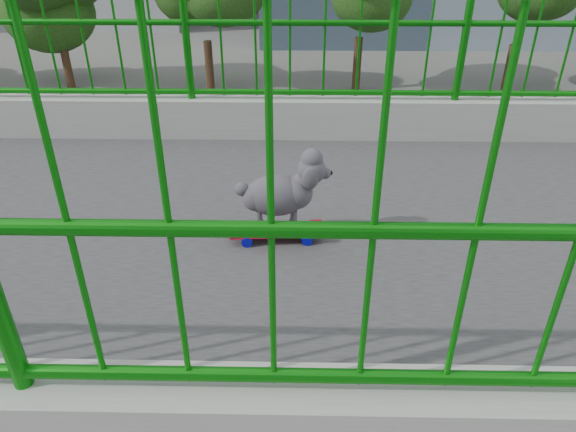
# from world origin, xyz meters

# --- Properties ---
(road) EXTENTS (18.00, 90.00, 0.02)m
(road) POSITION_xyz_m (-13.00, 0.00, 0.01)
(road) COLOR black
(road) RESTS_ON ground
(railing) EXTENTS (3.00, 24.00, 1.42)m
(railing) POSITION_xyz_m (0.00, 0.00, 7.21)
(railing) COLOR gray
(railing) RESTS_ON footbridge
(street_trees) EXTENTS (5.30, 60.40, 7.26)m
(street_trees) POSITION_xyz_m (-26.03, 1.06, 4.72)
(street_trees) COLOR black
(street_trees) RESTS_ON ground
(skateboard) EXTENTS (0.18, 0.50, 0.07)m
(skateboard) POSITION_xyz_m (0.12, 0.71, 7.05)
(skateboard) COLOR red
(skateboard) RESTS_ON footbridge
(poodle) EXTENTS (0.23, 0.50, 0.41)m
(poodle) POSITION_xyz_m (0.12, 0.73, 7.29)
(poodle) COLOR #2D2A2F
(poodle) RESTS_ON skateboard
(car_4) EXTENTS (1.81, 4.51, 1.53)m
(car_4) POSITION_xyz_m (-18.80, -1.00, 0.77)
(car_4) COLOR white
(car_4) RESTS_ON ground
(car_7) EXTENTS (1.94, 4.76, 1.38)m
(car_7) POSITION_xyz_m (-12.40, 9.21, 0.69)
(car_7) COLOR black
(car_7) RESTS_ON ground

